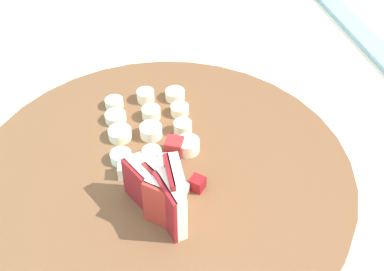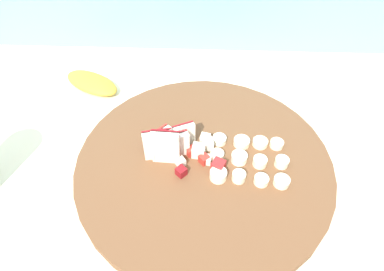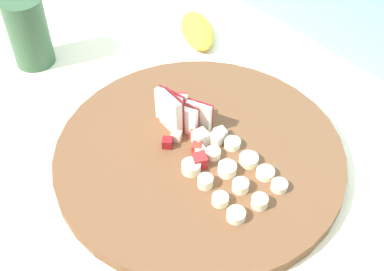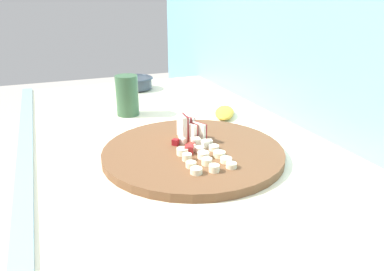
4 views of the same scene
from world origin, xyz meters
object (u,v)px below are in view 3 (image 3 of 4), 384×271
(banana_slice_rows, at_px, (233,177))
(apple_dice_pile, at_px, (200,143))
(apple_wedge_fan, at_px, (178,112))
(small_jar, at_px, (29,32))
(cutting_board, at_px, (199,154))
(banana_peel, at_px, (197,30))

(banana_slice_rows, bearing_deg, apple_dice_pile, 175.20)
(apple_wedge_fan, distance_m, small_jar, 0.34)
(cutting_board, distance_m, banana_peel, 0.33)
(cutting_board, xyz_separation_m, small_jar, (-0.39, -0.07, 0.06))
(apple_wedge_fan, height_order, apple_dice_pile, apple_wedge_fan)
(apple_dice_pile, relative_size, banana_slice_rows, 0.71)
(cutting_board, height_order, banana_peel, banana_peel)
(apple_dice_pile, distance_m, banana_peel, 0.33)
(cutting_board, xyz_separation_m, banana_peel, (-0.25, 0.22, 0.00))
(cutting_board, distance_m, apple_dice_pile, 0.02)
(small_jar, bearing_deg, cutting_board, 10.66)
(apple_wedge_fan, relative_size, banana_slice_rows, 0.66)
(apple_dice_pile, height_order, small_jar, small_jar)
(banana_slice_rows, distance_m, banana_peel, 0.40)
(apple_dice_pile, relative_size, small_jar, 0.72)
(banana_peel, bearing_deg, banana_slice_rows, -33.40)
(cutting_board, bearing_deg, banana_peel, 139.78)
(cutting_board, distance_m, banana_slice_rows, 0.08)
(banana_slice_rows, relative_size, banana_peel, 0.98)
(apple_wedge_fan, height_order, banana_slice_rows, apple_wedge_fan)
(cutting_board, height_order, banana_slice_rows, banana_slice_rows)
(apple_dice_pile, relative_size, banana_peel, 0.69)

